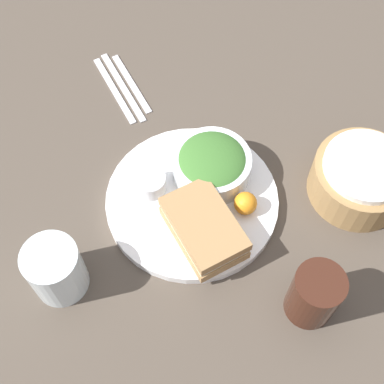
% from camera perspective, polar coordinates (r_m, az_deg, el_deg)
% --- Properties ---
extents(ground_plane, '(4.00, 4.00, 0.00)m').
position_cam_1_polar(ground_plane, '(0.90, 0.00, -1.20)').
color(ground_plane, '#4C4238').
extents(plate, '(0.29, 0.29, 0.02)m').
position_cam_1_polar(plate, '(0.89, 0.00, -0.93)').
color(plate, white).
rests_on(plate, ground_plane).
extents(sandwich, '(0.16, 0.13, 0.05)m').
position_cam_1_polar(sandwich, '(0.83, 1.28, -3.86)').
color(sandwich, '#A37A4C').
rests_on(sandwich, plate).
extents(salad_bowl, '(0.13, 0.13, 0.06)m').
position_cam_1_polar(salad_bowl, '(0.88, 2.13, 3.01)').
color(salad_bowl, white).
rests_on(salad_bowl, plate).
extents(dressing_cup, '(0.05, 0.05, 0.03)m').
position_cam_1_polar(dressing_cup, '(0.88, -4.44, 0.93)').
color(dressing_cup, '#B7B7BC').
rests_on(dressing_cup, plate).
extents(orange_wedge, '(0.04, 0.04, 0.04)m').
position_cam_1_polar(orange_wedge, '(0.86, 5.73, -1.21)').
color(orange_wedge, orange).
rests_on(orange_wedge, plate).
extents(drink_glass, '(0.07, 0.07, 0.10)m').
position_cam_1_polar(drink_glass, '(0.80, 12.91, -10.64)').
color(drink_glass, '#38190F').
rests_on(drink_glass, ground_plane).
extents(bread_basket, '(0.16, 0.16, 0.08)m').
position_cam_1_polar(bread_basket, '(0.92, 17.53, 1.43)').
color(bread_basket, '#997547').
rests_on(bread_basket, ground_plane).
extents(fork, '(0.17, 0.07, 0.01)m').
position_cam_1_polar(fork, '(1.05, -8.31, 10.75)').
color(fork, silver).
rests_on(fork, ground_plane).
extents(knife, '(0.18, 0.07, 0.01)m').
position_cam_1_polar(knife, '(1.05, -7.40, 11.11)').
color(knife, silver).
rests_on(knife, ground_plane).
extents(spoon, '(0.16, 0.07, 0.01)m').
position_cam_1_polar(spoon, '(1.05, -6.49, 11.47)').
color(spoon, silver).
rests_on(spoon, ground_plane).
extents(water_glass, '(0.08, 0.08, 0.10)m').
position_cam_1_polar(water_glass, '(0.82, -14.32, -8.05)').
color(water_glass, silver).
rests_on(water_glass, ground_plane).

